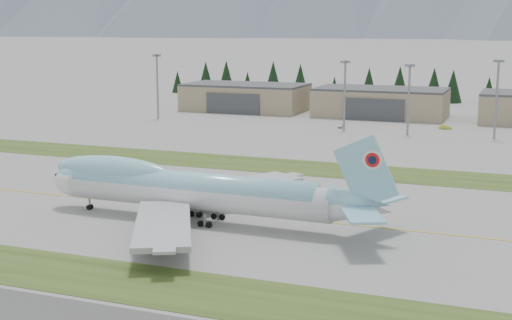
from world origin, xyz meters
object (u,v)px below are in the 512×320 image
at_px(boeing_747_freighter, 192,190).
at_px(service_vehicle_b, 445,129).
at_px(service_vehicle_a, 341,128).
at_px(hangar_left, 245,97).
at_px(hangar_center, 381,102).

relative_size(boeing_747_freighter, service_vehicle_b, 15.75).
height_order(boeing_747_freighter, service_vehicle_a, boeing_747_freighter).
distance_m(service_vehicle_a, service_vehicle_b, 34.45).
height_order(boeing_747_freighter, service_vehicle_b, boeing_747_freighter).
bearing_deg(boeing_747_freighter, hangar_left, 109.77).
distance_m(boeing_747_freighter, service_vehicle_a, 122.72).
bearing_deg(service_vehicle_b, hangar_center, 35.67).
height_order(boeing_747_freighter, hangar_left, boeing_747_freighter).
height_order(hangar_center, service_vehicle_b, hangar_center).
relative_size(hangar_left, service_vehicle_a, 12.69).
xyz_separation_m(boeing_747_freighter, hangar_center, (1.46, 157.59, -0.29)).
bearing_deg(hangar_left, hangar_center, 0.00).
bearing_deg(hangar_center, service_vehicle_b, -43.70).
bearing_deg(service_vehicle_a, boeing_747_freighter, -90.83).
distance_m(boeing_747_freighter, hangar_left, 166.44).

